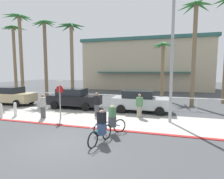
{
  "coord_description": "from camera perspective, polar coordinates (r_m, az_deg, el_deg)",
  "views": [
    {
      "loc": [
        4.01,
        -6.78,
        3.18
      ],
      "look_at": [
        0.42,
        6.0,
        1.8
      ],
      "focal_mm": 28.47,
      "sensor_mm": 36.0,
      "label": 1
    }
  ],
  "objects": [
    {
      "name": "sidewalk_strip",
      "position": [
        12.11,
        -4.27,
        -9.25
      ],
      "size": [
        44.0,
        4.0,
        0.02
      ],
      "primitive_type": "cube",
      "color": "#ADAAA0",
      "rests_on": "ground"
    },
    {
      "name": "palm_tree_5",
      "position": [
        17.83,
        25.08,
        17.4
      ],
      "size": [
        3.12,
        3.46,
        9.18
      ],
      "color": "#756047",
      "rests_on": "ground"
    },
    {
      "name": "cyclist_teal_0",
      "position": [
        8.06,
        -3.52,
        -12.03
      ],
      "size": [
        0.52,
        1.78,
        1.5
      ],
      "color": "black",
      "rests_on": "ground"
    },
    {
      "name": "palm_tree_3",
      "position": [
        19.58,
        -13.0,
        14.06
      ],
      "size": [
        3.39,
        3.25,
        8.14
      ],
      "color": "#846B4C",
      "rests_on": "ground"
    },
    {
      "name": "palm_tree_0",
      "position": [
        25.64,
        -28.97,
        12.95
      ],
      "size": [
        2.91,
        3.1,
        8.8
      ],
      "color": "#846B4C",
      "rests_on": "ground"
    },
    {
      "name": "palm_tree_2",
      "position": [
        21.36,
        -20.74,
        14.58
      ],
      "size": [
        3.1,
        3.03,
        8.69
      ],
      "color": "#756047",
      "rests_on": "ground"
    },
    {
      "name": "car_silver_2",
      "position": [
        13.98,
        9.12,
        -3.64
      ],
      "size": [
        4.4,
        2.02,
        1.69
      ],
      "color": "#B2B7BC",
      "rests_on": "ground"
    },
    {
      "name": "streetlight_curb",
      "position": [
        11.19,
        18.82,
        11.25
      ],
      "size": [
        0.24,
        2.54,
        7.5
      ],
      "color": "#9EA0A5",
      "rests_on": "ground"
    },
    {
      "name": "pedestrian_0",
      "position": [
        12.28,
        8.79,
        -5.49
      ],
      "size": [
        0.47,
        0.41,
        1.65
      ],
      "color": "gray",
      "rests_on": "ground"
    },
    {
      "name": "pedestrian_1",
      "position": [
        12.91,
        -21.31,
        -5.3
      ],
      "size": [
        0.4,
        0.46,
        1.64
      ],
      "color": "#4C4C51",
      "rests_on": "ground"
    },
    {
      "name": "bollard_2",
      "position": [
        14.26,
        -32.08,
        -5.75
      ],
      "size": [
        0.2,
        0.2,
        1.0
      ],
      "color": "white",
      "rests_on": "ground"
    },
    {
      "name": "stop_sign_bike_lane",
      "position": [
        12.23,
        -16.41,
        -1.36
      ],
      "size": [
        0.52,
        0.56,
        2.56
      ],
      "color": "gray",
      "rests_on": "ground"
    },
    {
      "name": "rail_fence",
      "position": [
        15.97,
        0.98,
        -2.49
      ],
      "size": [
        27.02,
        0.08,
        1.04
      ],
      "color": "white",
      "rests_on": "ground"
    },
    {
      "name": "curb_paint",
      "position": [
        10.33,
        -8.14,
        -11.96
      ],
      "size": [
        44.0,
        0.24,
        0.03
      ],
      "primitive_type": "cube",
      "color": "maroon",
      "rests_on": "ground"
    },
    {
      "name": "bollard_0",
      "position": [
        14.23,
        -28.66,
        -5.59
      ],
      "size": [
        0.2,
        0.2,
        1.0
      ],
      "color": "white",
      "rests_on": "ground"
    },
    {
      "name": "palm_tree_1",
      "position": [
        23.12,
        -27.52,
        15.25
      ],
      "size": [
        3.46,
        3.09,
        9.49
      ],
      "color": "#846B4C",
      "rests_on": "ground"
    },
    {
      "name": "car_black_1",
      "position": [
        15.62,
        -12.07,
        -2.69
      ],
      "size": [
        4.4,
        2.02,
        1.69
      ],
      "color": "black",
      "rests_on": "ground"
    },
    {
      "name": "cyclist_blue_1",
      "position": [
        9.14,
        -0.19,
        -9.84
      ],
      "size": [
        1.37,
        1.29,
        1.5
      ],
      "color": "black",
      "rests_on": "ground"
    },
    {
      "name": "car_tan_0",
      "position": [
        19.34,
        -29.66,
        -1.7
      ],
      "size": [
        4.4,
        2.02,
        1.69
      ],
      "color": "tan",
      "rests_on": "ground"
    },
    {
      "name": "pedestrian_2",
      "position": [
        12.62,
        -4.94,
        -5.04
      ],
      "size": [
        0.41,
        0.34,
        1.69
      ],
      "color": "#4C4C51",
      "rests_on": "ground"
    },
    {
      "name": "ground_plane",
      "position": [
        17.54,
        2.22,
        -4.5
      ],
      "size": [
        80.0,
        80.0,
        0.0
      ],
      "primitive_type": "plane",
      "color": "#424447"
    },
    {
      "name": "palm_tree_4",
      "position": [
        20.37,
        16.03,
        10.62
      ],
      "size": [
        2.67,
        3.53,
        6.31
      ],
      "color": "#846B4C",
      "rests_on": "ground"
    },
    {
      "name": "building_backdrop",
      "position": [
        33.96,
        10.83,
        7.78
      ],
      "size": [
        21.58,
        11.49,
        8.61
      ],
      "color": "#BCAD8E",
      "rests_on": "ground"
    }
  ]
}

